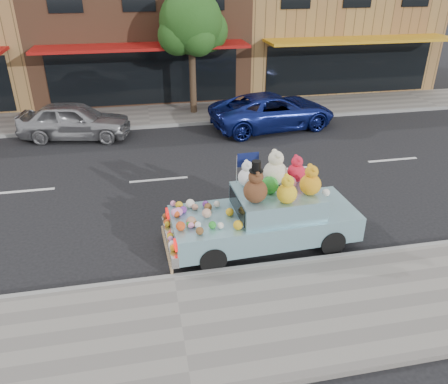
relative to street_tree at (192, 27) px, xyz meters
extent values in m
plane|color=black|center=(-2.03, -6.55, -3.69)|extent=(120.00, 120.00, 0.00)
cube|color=gray|center=(-2.03, -13.05, -3.63)|extent=(60.00, 3.00, 0.12)
cube|color=gray|center=(-2.03, -0.05, -3.63)|extent=(60.00, 3.00, 0.12)
cube|color=gray|center=(-2.03, -11.55, -3.63)|extent=(60.00, 0.12, 0.13)
cube|color=gray|center=(-2.03, -1.55, -3.63)|extent=(60.00, 0.12, 0.13)
cube|color=brown|center=(-2.03, 5.45, -0.19)|extent=(10.00, 8.00, 7.00)
cube|color=black|center=(-2.03, 1.43, -2.29)|extent=(8.50, 0.06, 2.40)
cube|color=#9D110E|center=(-2.03, 0.55, -0.79)|extent=(9.00, 1.80, 0.12)
cube|color=olive|center=(7.97, 5.45, -0.19)|extent=(10.00, 8.00, 7.00)
cube|color=black|center=(7.97, 1.43, -2.29)|extent=(8.50, 0.06, 2.40)
cube|color=orange|center=(7.97, 0.55, -0.79)|extent=(9.00, 1.80, 0.12)
cylinder|color=#38281C|center=(-0.03, -0.05, -2.09)|extent=(0.28, 0.28, 3.20)
sphere|color=#1D4213|center=(-0.03, -0.05, 0.23)|extent=(2.60, 2.60, 2.60)
sphere|color=#1D4213|center=(0.67, 0.25, -0.17)|extent=(1.80, 1.80, 1.80)
sphere|color=#1D4213|center=(-0.63, -0.25, -0.27)|extent=(1.60, 1.60, 1.60)
sphere|color=#1D4213|center=(0.17, -0.65, -0.37)|extent=(1.40, 1.40, 1.40)
sphere|color=#1D4213|center=(-0.33, 0.55, -0.07)|extent=(1.60, 1.60, 1.60)
imported|color=#9E9FA3|center=(-4.87, -2.17, -2.99)|extent=(4.38, 2.40, 1.41)
imported|color=navy|center=(2.89, -2.48, -2.99)|extent=(5.37, 3.06, 1.41)
cylinder|color=black|center=(1.63, -11.26, -3.39)|extent=(0.61, 0.22, 0.60)
cylinder|color=black|center=(1.57, -9.71, -3.39)|extent=(0.61, 0.22, 0.60)
cylinder|color=black|center=(-1.16, -11.38, -3.39)|extent=(0.61, 0.22, 0.60)
cylinder|color=black|center=(-1.23, -9.82, -3.39)|extent=(0.61, 0.22, 0.60)
cube|color=#81B2C0|center=(0.20, -10.54, -3.14)|extent=(4.36, 1.87, 0.60)
cube|color=#81B2C0|center=(0.50, -10.53, -2.59)|extent=(1.96, 1.58, 0.50)
cube|color=silver|center=(-2.02, -10.63, -3.29)|extent=(0.23, 1.78, 0.26)
cube|color=red|center=(-1.94, -11.31, -2.97)|extent=(0.07, 0.28, 0.16)
cube|color=red|center=(-1.99, -9.95, -2.97)|extent=(0.07, 0.28, 0.16)
cube|color=black|center=(-0.45, -10.57, -2.59)|extent=(0.09, 1.30, 0.40)
sphere|color=#522C17|center=(-0.13, -10.90, -2.08)|extent=(0.53, 0.53, 0.53)
sphere|color=#522C17|center=(-0.13, -10.90, -1.74)|extent=(0.33, 0.33, 0.33)
sphere|color=#522C17|center=(-0.13, -11.02, -1.64)|extent=(0.12, 0.12, 0.12)
sphere|color=#522C17|center=(-0.13, -10.79, -1.64)|extent=(0.12, 0.12, 0.12)
cylinder|color=black|center=(-0.13, -10.90, -1.60)|extent=(0.31, 0.31, 0.02)
cylinder|color=black|center=(-0.13, -10.90, -1.49)|extent=(0.20, 0.20, 0.22)
sphere|color=beige|center=(0.54, -10.18, -2.05)|extent=(0.58, 0.58, 0.58)
sphere|color=beige|center=(0.54, -10.18, -1.68)|extent=(0.36, 0.36, 0.36)
sphere|color=beige|center=(0.54, -10.30, -1.56)|extent=(0.14, 0.14, 0.14)
sphere|color=beige|center=(0.54, -10.05, -1.56)|extent=(0.14, 0.14, 0.14)
sphere|color=orange|center=(1.16, -10.80, -2.10)|extent=(0.48, 0.48, 0.48)
sphere|color=orange|center=(1.16, -10.80, -1.79)|extent=(0.30, 0.30, 0.30)
sphere|color=orange|center=(1.16, -10.91, -1.69)|extent=(0.11, 0.11, 0.11)
sphere|color=orange|center=(1.16, -10.70, -1.69)|extent=(0.11, 0.11, 0.11)
sphere|color=red|center=(1.09, -10.11, -2.12)|extent=(0.44, 0.44, 0.44)
sphere|color=red|center=(1.09, -10.11, -1.84)|extent=(0.28, 0.28, 0.28)
sphere|color=red|center=(1.09, -10.20, -1.75)|extent=(0.10, 0.10, 0.10)
sphere|color=red|center=(1.09, -10.01, -1.75)|extent=(0.10, 0.10, 0.10)
sphere|color=silver|center=(-0.12, -10.10, -2.13)|extent=(0.42, 0.42, 0.42)
sphere|color=silver|center=(-0.12, -10.10, -1.86)|extent=(0.26, 0.26, 0.26)
sphere|color=silver|center=(-0.12, -10.20, -1.77)|extent=(0.10, 0.10, 0.10)
sphere|color=silver|center=(-0.12, -10.01, -1.77)|extent=(0.10, 0.10, 0.10)
sphere|color=#F3AC1B|center=(0.52, -11.08, -2.12)|extent=(0.45, 0.45, 0.45)
sphere|color=#F3AC1B|center=(0.52, -11.08, -1.83)|extent=(0.28, 0.28, 0.28)
sphere|color=#F3AC1B|center=(0.52, -11.18, -1.74)|extent=(0.10, 0.10, 0.10)
sphere|color=#F3AC1B|center=(0.52, -10.98, -1.74)|extent=(0.10, 0.10, 0.10)
sphere|color=#258A28|center=(0.30, -10.54, -2.16)|extent=(0.40, 0.40, 0.40)
sphere|color=pink|center=(0.80, -10.47, -2.19)|extent=(0.32, 0.32, 0.32)
sphere|color=beige|center=(-1.45, -10.00, -2.74)|extent=(0.21, 0.21, 0.21)
sphere|color=#A06F58|center=(-1.53, -10.80, -2.73)|extent=(0.22, 0.22, 0.22)
sphere|color=#632A82|center=(-1.64, -10.22, -2.76)|extent=(0.17, 0.17, 0.17)
sphere|color=beige|center=(-0.93, -11.05, -2.77)|extent=(0.15, 0.15, 0.15)
sphere|color=gold|center=(-0.56, -11.16, -2.74)|extent=(0.21, 0.21, 0.21)
sphere|color=white|center=(-1.40, -10.92, -2.77)|extent=(0.15, 0.15, 0.15)
sphere|color=#258A28|center=(-1.57, -10.86, -2.77)|extent=(0.15, 0.15, 0.15)
sphere|color=#E44515|center=(-1.82, -10.37, -2.75)|extent=(0.18, 0.18, 0.18)
sphere|color=beige|center=(-0.83, -10.10, -2.76)|extent=(0.16, 0.16, 0.16)
sphere|color=#632A82|center=(-1.10, -10.05, -2.76)|extent=(0.16, 0.16, 0.16)
sphere|color=brown|center=(-1.06, -10.23, -2.75)|extent=(0.19, 0.19, 0.19)
sphere|color=gold|center=(-1.83, -10.32, -2.76)|extent=(0.17, 0.17, 0.17)
sphere|color=pink|center=(-1.84, -10.35, -2.74)|extent=(0.20, 0.20, 0.20)
sphere|color=pink|center=(-1.56, -10.90, -2.77)|extent=(0.14, 0.14, 0.14)
sphere|color=gold|center=(-1.71, -9.99, -2.75)|extent=(0.18, 0.18, 0.18)
sphere|color=#258A28|center=(-1.10, -11.01, -2.76)|extent=(0.17, 0.17, 0.17)
sphere|color=pink|center=(-1.85, -9.85, -2.78)|extent=(0.14, 0.14, 0.14)
sphere|color=#B82B13|center=(-1.57, -10.74, -2.77)|extent=(0.15, 0.15, 0.15)
sphere|color=#A06F58|center=(-1.36, -10.13, -2.77)|extent=(0.15, 0.15, 0.15)
sphere|color=brown|center=(-1.41, -11.20, -2.76)|extent=(0.17, 0.17, 0.17)
sphere|color=pink|center=(-1.77, -10.32, -2.74)|extent=(0.21, 0.21, 0.21)
sphere|color=gold|center=(-0.62, -10.55, -2.75)|extent=(0.19, 0.19, 0.19)
sphere|color=brown|center=(-1.48, -10.86, -2.77)|extent=(0.15, 0.15, 0.15)
sphere|color=#E44515|center=(-1.79, -10.95, -2.74)|extent=(0.21, 0.21, 0.21)
sphere|color=#D8A88C|center=(-1.15, -10.55, -2.72)|extent=(0.22, 0.22, 0.22)
sphere|color=beige|center=(-1.99, -11.19, -3.10)|extent=(0.12, 0.12, 0.12)
sphere|color=#E44515|center=(-2.01, -10.70, -3.10)|extent=(0.13, 0.13, 0.13)
sphere|color=#E44515|center=(-2.04, -10.14, -3.09)|extent=(0.14, 0.14, 0.14)
sphere|color=white|center=(-2.00, -11.08, -3.09)|extent=(0.15, 0.15, 0.15)
sphere|color=brown|center=(-2.05, -9.87, -3.09)|extent=(0.14, 0.14, 0.14)
sphere|color=gold|center=(-2.03, -10.22, -3.10)|extent=(0.13, 0.13, 0.13)
sphere|color=pink|center=(-2.01, -10.83, -3.10)|extent=(0.12, 0.12, 0.12)
sphere|color=gold|center=(-1.99, -11.22, -3.09)|extent=(0.14, 0.14, 0.14)
sphere|color=#A06F58|center=(-1.99, -11.15, -3.10)|extent=(0.12, 0.12, 0.12)
sphere|color=gold|center=(-2.01, -10.77, -3.09)|extent=(0.15, 0.15, 0.15)
sphere|color=#E44515|center=(1.66, -10.45, -2.74)|extent=(0.20, 0.20, 0.20)
sphere|color=beige|center=(1.91, -10.09, -2.75)|extent=(0.20, 0.20, 0.20)
sphere|color=#258A28|center=(1.52, -10.70, -2.76)|extent=(0.17, 0.17, 0.17)
sphere|color=brown|center=(1.57, -10.06, -2.74)|extent=(0.20, 0.20, 0.20)
cylinder|color=#997A54|center=(-2.06, -11.48, -3.53)|extent=(0.06, 0.06, 0.17)
sphere|color=#997A54|center=(-2.06, -11.48, -3.43)|extent=(0.07, 0.07, 0.07)
cylinder|color=#997A54|center=(-2.07, -11.39, -3.53)|extent=(0.06, 0.06, 0.17)
sphere|color=#997A54|center=(-2.07, -11.39, -3.43)|extent=(0.07, 0.07, 0.07)
cylinder|color=#997A54|center=(-2.07, -11.29, -3.53)|extent=(0.06, 0.06, 0.17)
sphere|color=#997A54|center=(-2.07, -11.29, -3.43)|extent=(0.07, 0.07, 0.07)
cylinder|color=#997A54|center=(-2.07, -11.20, -3.53)|extent=(0.06, 0.06, 0.17)
sphere|color=#997A54|center=(-2.07, -11.20, -3.43)|extent=(0.07, 0.07, 0.07)
cylinder|color=#997A54|center=(-2.08, -11.11, -3.53)|extent=(0.06, 0.06, 0.17)
sphere|color=#997A54|center=(-2.08, -11.11, -3.43)|extent=(0.07, 0.07, 0.07)
cylinder|color=#997A54|center=(-2.08, -11.01, -3.53)|extent=(0.06, 0.06, 0.17)
sphere|color=#997A54|center=(-2.08, -11.01, -3.43)|extent=(0.07, 0.07, 0.07)
cylinder|color=#997A54|center=(-2.08, -10.92, -3.53)|extent=(0.06, 0.06, 0.17)
sphere|color=#997A54|center=(-2.08, -10.92, -3.43)|extent=(0.07, 0.07, 0.07)
cylinder|color=#997A54|center=(-2.09, -10.82, -3.53)|extent=(0.06, 0.06, 0.17)
sphere|color=#997A54|center=(-2.09, -10.82, -3.43)|extent=(0.07, 0.07, 0.07)
cylinder|color=#997A54|center=(-2.09, -10.73, -3.53)|extent=(0.06, 0.06, 0.17)
sphere|color=#997A54|center=(-2.09, -10.73, -3.43)|extent=(0.07, 0.07, 0.07)
cylinder|color=#997A54|center=(-2.10, -10.63, -3.53)|extent=(0.06, 0.06, 0.17)
sphere|color=#997A54|center=(-2.10, -10.63, -3.43)|extent=(0.07, 0.07, 0.07)
cylinder|color=#997A54|center=(-2.10, -10.54, -3.53)|extent=(0.06, 0.06, 0.17)
sphere|color=#997A54|center=(-2.10, -10.54, -3.43)|extent=(0.07, 0.07, 0.07)
cylinder|color=#997A54|center=(-2.10, -10.44, -3.53)|extent=(0.06, 0.06, 0.17)
sphere|color=#997A54|center=(-2.10, -10.44, -3.43)|extent=(0.07, 0.07, 0.07)
cylinder|color=#997A54|center=(-2.11, -10.35, -3.53)|extent=(0.06, 0.06, 0.17)
sphere|color=#997A54|center=(-2.11, -10.35, -3.43)|extent=(0.07, 0.07, 0.07)
cylinder|color=#997A54|center=(-2.11, -10.26, -3.53)|extent=(0.06, 0.06, 0.17)
sphere|color=#997A54|center=(-2.11, -10.26, -3.43)|extent=(0.07, 0.07, 0.07)
cylinder|color=#997A54|center=(-2.11, -10.16, -3.53)|extent=(0.06, 0.06, 0.17)
sphere|color=#997A54|center=(-2.11, -10.16, -3.43)|extent=(0.07, 0.07, 0.07)
cylinder|color=#997A54|center=(-2.12, -10.07, -3.53)|extent=(0.06, 0.06, 0.17)
sphere|color=#997A54|center=(-2.12, -10.07, -3.43)|extent=(0.07, 0.07, 0.07)
cylinder|color=#997A54|center=(-2.12, -9.97, -3.53)|extent=(0.06, 0.06, 0.17)
sphere|color=#997A54|center=(-2.12, -9.97, -3.43)|extent=(0.07, 0.07, 0.07)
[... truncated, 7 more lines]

